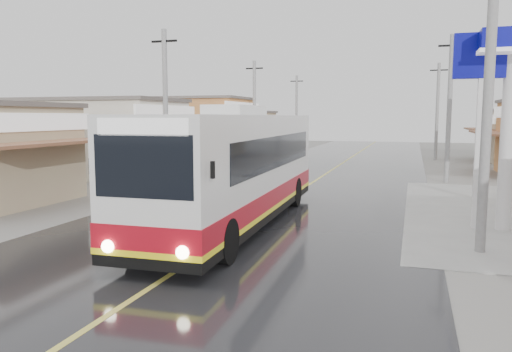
# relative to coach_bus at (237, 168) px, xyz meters

# --- Properties ---
(ground) EXTENTS (120.00, 120.00, 0.00)m
(ground) POSITION_rel_coach_bus_xyz_m (0.36, -1.30, -1.91)
(ground) COLOR slate
(ground) RESTS_ON ground
(road) EXTENTS (12.00, 90.00, 0.02)m
(road) POSITION_rel_coach_bus_xyz_m (0.36, 13.70, -1.90)
(road) COLOR black
(road) RESTS_ON ground
(centre_line) EXTENTS (0.15, 90.00, 0.01)m
(centre_line) POSITION_rel_coach_bus_xyz_m (0.36, 13.70, -1.88)
(centre_line) COLOR #D8CC4C
(centre_line) RESTS_ON road
(shopfronts_left) EXTENTS (11.00, 44.00, 5.20)m
(shopfronts_left) POSITION_rel_coach_bus_xyz_m (-12.64, 16.70, -1.91)
(shopfronts_left) COLOR tan
(shopfronts_left) RESTS_ON ground
(utility_poles_left) EXTENTS (1.60, 50.00, 8.00)m
(utility_poles_left) POSITION_rel_coach_bus_xyz_m (-6.64, 14.70, -1.91)
(utility_poles_left) COLOR gray
(utility_poles_left) RESTS_ON ground
(utility_poles_right) EXTENTS (1.60, 36.00, 8.00)m
(utility_poles_right) POSITION_rel_coach_bus_xyz_m (7.36, 13.70, -1.91)
(utility_poles_right) COLOR gray
(utility_poles_right) RESTS_ON ground
(coach_bus) EXTENTS (3.12, 12.73, 3.95)m
(coach_bus) POSITION_rel_coach_bus_xyz_m (0.00, 0.00, 0.00)
(coach_bus) COLOR silver
(coach_bus) RESTS_ON road
(second_bus) EXTENTS (2.94, 8.97, 2.93)m
(second_bus) POSITION_rel_coach_bus_xyz_m (-4.14, 21.78, -0.33)
(second_bus) COLOR silver
(second_bus) RESTS_ON road
(cyclist) EXTENTS (1.27, 2.04, 2.08)m
(cyclist) POSITION_rel_coach_bus_xyz_m (-2.88, 6.26, -1.22)
(cyclist) COLOR black
(cyclist) RESTS_ON ground
(tricycle_near) EXTENTS (1.48, 2.03, 1.55)m
(tricycle_near) POSITION_rel_coach_bus_xyz_m (-7.89, 7.65, -1.02)
(tricycle_near) COLOR #26262D
(tricycle_near) RESTS_ON ground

